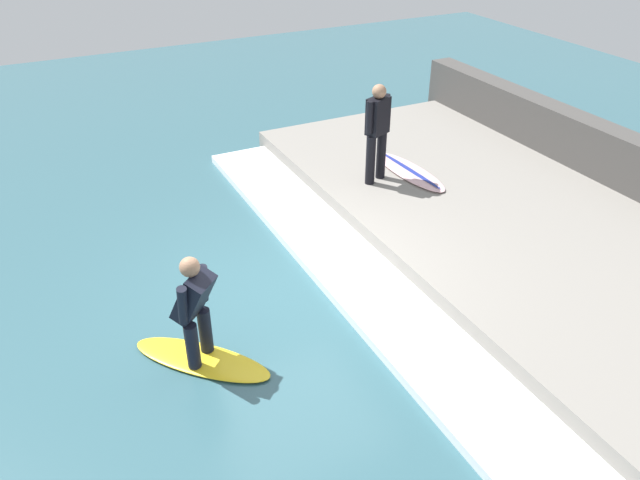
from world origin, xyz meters
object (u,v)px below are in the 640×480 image
surfboard_riding (202,359)px  surfboard_waiting_near (410,171)px  surfer_riding (195,305)px  surfer_waiting_near (377,128)px

surfboard_riding → surfboard_waiting_near: (4.73, 2.69, 0.36)m
surfboard_riding → surfboard_waiting_near: size_ratio=0.88×
surfboard_waiting_near → surfer_riding: bearing=-150.4°
surfboard_riding → surfer_waiting_near: (4.02, 2.72, 1.29)m
surfer_riding → surfboard_waiting_near: surfer_riding is taller
surfboard_waiting_near → surfer_waiting_near: bearing=177.5°
surfer_waiting_near → surfboard_waiting_near: bearing=-2.5°
surfboard_riding → surfer_waiting_near: bearing=34.1°
surfer_riding → surfboard_riding: bearing=-26.6°
surfer_riding → surfer_waiting_near: surfer_waiting_near is taller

